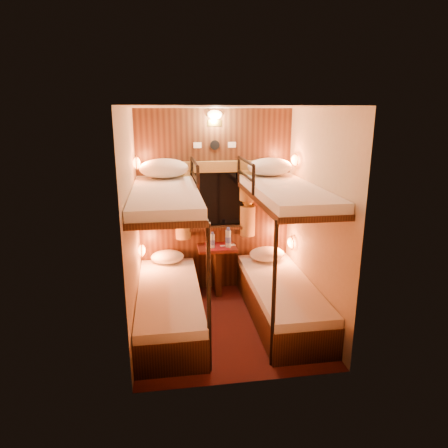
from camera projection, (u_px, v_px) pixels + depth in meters
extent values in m
plane|color=#390F0F|center=(227.00, 323.00, 4.60)|extent=(2.10, 2.10, 0.00)
plane|color=silver|center=(228.00, 107.00, 3.95)|extent=(2.10, 2.10, 0.00)
plane|color=#C6B293|center=(215.00, 202.00, 5.28)|extent=(2.40, 0.00, 2.40)
plane|color=#C6B293|center=(248.00, 257.00, 3.28)|extent=(2.40, 0.00, 2.40)
plane|color=#C6B293|center=(132.00, 227.00, 4.13)|extent=(0.00, 2.40, 2.40)
plane|color=#C6B293|center=(316.00, 220.00, 4.42)|extent=(0.00, 2.40, 2.40)
cube|color=black|center=(215.00, 203.00, 5.26)|extent=(2.00, 0.03, 2.40)
cube|color=black|center=(170.00, 311.00, 4.53)|extent=(0.70, 1.90, 0.35)
cube|color=white|center=(169.00, 293.00, 4.47)|extent=(0.68, 1.88, 0.10)
cube|color=black|center=(165.00, 201.00, 4.18)|extent=(0.70, 1.90, 0.06)
cube|color=white|center=(165.00, 194.00, 4.16)|extent=(0.68, 1.88, 0.10)
cylinder|color=black|center=(209.00, 300.00, 3.57)|extent=(0.04, 0.04, 1.45)
cylinder|color=black|center=(192.00, 171.00, 5.02)|extent=(0.04, 0.04, 0.32)
cylinder|color=black|center=(198.00, 182.00, 4.21)|extent=(0.04, 0.04, 0.32)
cylinder|color=black|center=(194.00, 162.00, 4.57)|extent=(0.04, 0.85, 0.04)
cylinder|color=black|center=(195.00, 177.00, 4.62)|extent=(0.03, 0.85, 0.03)
cube|color=black|center=(280.00, 303.00, 4.71)|extent=(0.70, 1.90, 0.35)
cube|color=white|center=(281.00, 286.00, 4.65)|extent=(0.68, 1.88, 0.10)
cube|color=black|center=(285.00, 197.00, 4.37)|extent=(0.70, 1.90, 0.06)
cube|color=white|center=(285.00, 190.00, 4.35)|extent=(0.68, 1.88, 0.10)
cylinder|color=black|center=(274.00, 296.00, 3.66)|extent=(0.04, 0.04, 1.45)
cylinder|color=black|center=(239.00, 170.00, 5.10)|extent=(0.04, 0.04, 0.32)
cylinder|color=black|center=(253.00, 181.00, 4.30)|extent=(0.04, 0.04, 0.32)
cylinder|color=black|center=(246.00, 161.00, 4.66)|extent=(0.04, 0.85, 0.04)
cylinder|color=black|center=(246.00, 175.00, 4.70)|extent=(0.03, 0.85, 0.03)
cube|color=black|center=(215.00, 199.00, 5.23)|extent=(0.98, 0.02, 0.78)
cube|color=black|center=(215.00, 199.00, 5.22)|extent=(0.90, 0.01, 0.70)
cube|color=black|center=(216.00, 228.00, 5.29)|extent=(1.00, 0.12, 0.04)
cube|color=olive|center=(215.00, 167.00, 5.08)|extent=(1.10, 0.06, 0.14)
cylinder|color=olive|center=(182.00, 187.00, 5.07)|extent=(0.22, 0.22, 0.40)
cylinder|color=olive|center=(183.00, 205.00, 5.14)|extent=(0.11, 0.11, 0.12)
cylinder|color=olive|center=(183.00, 223.00, 5.20)|extent=(0.20, 0.20, 0.40)
torus|color=#AD8B32|center=(183.00, 205.00, 5.14)|extent=(0.14, 0.14, 0.02)
cylinder|color=olive|center=(248.00, 185.00, 5.20)|extent=(0.22, 0.22, 0.40)
cylinder|color=olive|center=(248.00, 203.00, 5.26)|extent=(0.11, 0.11, 0.12)
cylinder|color=olive|center=(248.00, 221.00, 5.33)|extent=(0.20, 0.20, 0.40)
torus|color=#AD8B32|center=(248.00, 203.00, 5.26)|extent=(0.14, 0.14, 0.02)
cylinder|color=black|center=(215.00, 145.00, 5.04)|extent=(0.12, 0.02, 0.12)
cube|color=silver|center=(197.00, 145.00, 5.01)|extent=(0.10, 0.01, 0.07)
cube|color=silver|center=(232.00, 145.00, 5.07)|extent=(0.10, 0.01, 0.07)
cube|color=#AD8B32|center=(215.00, 123.00, 4.97)|extent=(0.18, 0.01, 0.08)
ellipsoid|color=#FFCC8C|center=(215.00, 115.00, 4.92)|extent=(0.18, 0.09, 0.11)
ellipsoid|color=orange|center=(142.00, 250.00, 4.94)|extent=(0.08, 0.20, 0.13)
torus|color=#AD8B32|center=(142.00, 250.00, 4.94)|extent=(0.02, 0.17, 0.17)
ellipsoid|color=orange|center=(137.00, 163.00, 4.65)|extent=(0.08, 0.20, 0.13)
torus|color=#AD8B32|center=(137.00, 163.00, 4.65)|extent=(0.02, 0.17, 0.17)
ellipsoid|color=orange|center=(291.00, 243.00, 5.22)|extent=(0.08, 0.20, 0.13)
torus|color=#AD8B32|center=(291.00, 243.00, 5.22)|extent=(0.02, 0.17, 0.17)
ellipsoid|color=orange|center=(295.00, 160.00, 4.92)|extent=(0.08, 0.20, 0.13)
torus|color=#AD8B32|center=(295.00, 160.00, 4.92)|extent=(0.02, 0.17, 0.17)
cube|color=#561B13|center=(217.00, 248.00, 5.24)|extent=(0.50, 0.34, 0.04)
cube|color=black|center=(217.00, 271.00, 5.33)|extent=(0.08, 0.30, 0.61)
cube|color=maroon|center=(217.00, 246.00, 5.23)|extent=(0.30, 0.34, 0.01)
cylinder|color=#99BFE5|center=(212.00, 241.00, 5.15)|extent=(0.06, 0.06, 0.19)
cylinder|color=#415AC4|center=(212.00, 242.00, 5.15)|extent=(0.06, 0.06, 0.06)
cylinder|color=#415AC4|center=(212.00, 233.00, 5.12)|extent=(0.03, 0.03, 0.03)
cylinder|color=#99BFE5|center=(228.00, 239.00, 5.18)|extent=(0.07, 0.07, 0.23)
cylinder|color=#415AC4|center=(228.00, 240.00, 5.18)|extent=(0.08, 0.08, 0.08)
cylinder|color=#415AC4|center=(228.00, 229.00, 5.14)|extent=(0.04, 0.04, 0.03)
cube|color=silver|center=(232.00, 245.00, 5.28)|extent=(0.10, 0.09, 0.01)
cube|color=silver|center=(223.00, 246.00, 5.25)|extent=(0.08, 0.06, 0.01)
ellipsoid|color=silver|center=(167.00, 257.00, 5.18)|extent=(0.43, 0.30, 0.17)
ellipsoid|color=silver|center=(267.00, 254.00, 5.26)|extent=(0.47, 0.33, 0.18)
ellipsoid|color=silver|center=(164.00, 168.00, 4.76)|extent=(0.59, 0.42, 0.23)
ellipsoid|color=silver|center=(270.00, 167.00, 4.94)|extent=(0.56, 0.40, 0.22)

